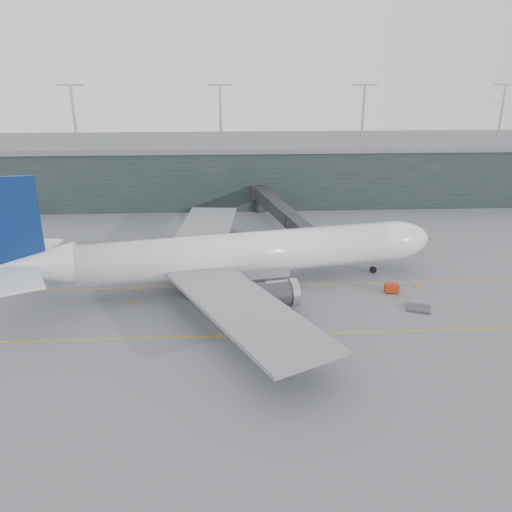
{
  "coord_description": "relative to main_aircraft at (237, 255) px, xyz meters",
  "views": [
    {
      "loc": [
        6.86,
        -77.44,
        32.68
      ],
      "look_at": [
        10.82,
        -4.0,
        5.09
      ],
      "focal_mm": 35.0,
      "sensor_mm": 36.0,
      "label": 1
    }
  ],
  "objects": [
    {
      "name": "jet_bridge",
      "position": [
        10.68,
        27.67,
        -0.46
      ],
      "size": [
        11.57,
        44.38,
        6.63
      ],
      "rotation": [
        0.0,
        0.0,
        0.19
      ],
      "color": "#27272C",
      "rests_on": "ground"
    },
    {
      "name": "main_aircraft",
      "position": [
        0.0,
        0.0,
        0.0
      ],
      "size": [
        68.68,
        63.69,
        19.33
      ],
      "rotation": [
        0.0,
        0.0,
        0.19
      ],
      "color": "white",
      "rests_on": "ground"
    },
    {
      "name": "taxiline_a",
      "position": [
        -7.79,
        0.16,
        -5.42
      ],
      "size": [
        160.0,
        0.25,
        0.02
      ],
      "primitive_type": "cube",
      "color": "orange",
      "rests_on": "ground"
    },
    {
      "name": "cone_nose",
      "position": [
        28.59,
        -2.07,
        -5.06
      ],
      "size": [
        0.46,
        0.46,
        0.74
      ],
      "primitive_type": "cone",
      "color": "orange",
      "rests_on": "ground"
    },
    {
      "name": "ground",
      "position": [
        -7.79,
        4.16,
        -5.43
      ],
      "size": [
        320.0,
        320.0,
        0.0
      ],
      "primitive_type": "plane",
      "color": "slate",
      "rests_on": "ground"
    },
    {
      "name": "gse_cart",
      "position": [
        23.98,
        -3.64,
        -4.64
      ],
      "size": [
        2.18,
        1.48,
        1.42
      ],
      "rotation": [
        0.0,
        0.0,
        -0.08
      ],
      "color": "#A5270B",
      "rests_on": "ground"
    },
    {
      "name": "uld_c",
      "position": [
        -7.7,
        15.67,
        -4.49
      ],
      "size": [
        2.37,
        2.14,
        1.78
      ],
      "rotation": [
        0.0,
        0.0,
        0.35
      ],
      "color": "#37373C",
      "rests_on": "ground"
    },
    {
      "name": "terminal",
      "position": [
        -7.8,
        62.15,
        2.19
      ],
      "size": [
        240.0,
        36.0,
        29.0
      ],
      "color": "#1E2828",
      "rests_on": "ground"
    },
    {
      "name": "taxiline_b",
      "position": [
        -7.79,
        -15.84,
        -5.42
      ],
      "size": [
        160.0,
        0.25,
        0.02
      ],
      "primitive_type": "cube",
      "color": "orange",
      "rests_on": "ground"
    },
    {
      "name": "cone_tail",
      "position": [
        -15.62,
        -5.71,
        -5.07
      ],
      "size": [
        0.45,
        0.45,
        0.72
      ],
      "primitive_type": "cone",
      "color": "orange",
      "rests_on": "ground"
    },
    {
      "name": "cone_wing_stbd",
      "position": [
        0.61,
        -16.02,
        -5.07
      ],
      "size": [
        0.44,
        0.44,
        0.7
      ],
      "primitive_type": "cone",
      "color": "orange",
      "rests_on": "ground"
    },
    {
      "name": "taxiline_lead_main",
      "position": [
        -2.79,
        24.16,
        -5.42
      ],
      "size": [
        0.25,
        60.0,
        0.02
      ],
      "primitive_type": "cube",
      "color": "orange",
      "rests_on": "ground"
    },
    {
      "name": "uld_b",
      "position": [
        -10.59,
        14.67,
        -4.36
      ],
      "size": [
        2.37,
        1.97,
        2.03
      ],
      "rotation": [
        0.0,
        0.0,
        0.09
      ],
      "color": "#37373C",
      "rests_on": "ground"
    },
    {
      "name": "cone_wing_port",
      "position": [
        3.47,
        16.34,
        -5.04
      ],
      "size": [
        0.48,
        0.48,
        0.77
      ],
      "primitive_type": "cone",
      "color": "#D3590B",
      "rests_on": "ground"
    },
    {
      "name": "uld_a",
      "position": [
        -11.42,
        15.23,
        -4.52
      ],
      "size": [
        2.06,
        1.73,
        1.72
      ],
      "rotation": [
        0.0,
        0.0,
        0.12
      ],
      "color": "#37373C",
      "rests_on": "ground"
    },
    {
      "name": "baggage_dolly",
      "position": [
        26.05,
        -9.6,
        -5.23
      ],
      "size": [
        3.99,
        3.6,
        0.33
      ],
      "primitive_type": "cube",
      "rotation": [
        0.0,
        0.0,
        -0.36
      ],
      "color": "#38383D",
      "rests_on": "ground"
    }
  ]
}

